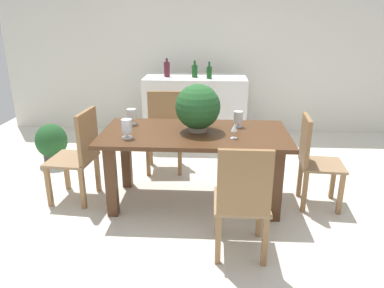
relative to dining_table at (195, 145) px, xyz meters
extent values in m
plane|color=silver|center=(0.00, -0.04, -0.63)|extent=(7.04, 7.04, 0.00)
cube|color=silver|center=(0.00, 2.56, 0.67)|extent=(6.40, 0.10, 2.60)
cube|color=#4C2D19|center=(0.00, 0.00, 0.11)|extent=(1.83, 0.92, 0.04)
cube|color=#4C2D19|center=(-0.78, -0.32, -0.27)|extent=(0.10, 0.10, 0.72)
cube|color=#4C2D19|center=(0.78, -0.32, -0.27)|extent=(0.10, 0.10, 0.72)
cube|color=#4C2D19|center=(-0.78, 0.32, -0.27)|extent=(0.10, 0.10, 0.72)
cube|color=#4C2D19|center=(0.78, 0.32, -0.27)|extent=(0.10, 0.10, 0.72)
cube|color=olive|center=(0.59, -0.61, -0.41)|extent=(0.04, 0.04, 0.43)
cube|color=olive|center=(0.23, -0.61, -0.41)|extent=(0.04, 0.04, 0.43)
cube|color=olive|center=(0.59, -1.01, -0.41)|extent=(0.04, 0.04, 0.43)
cube|color=olive|center=(0.23, -1.01, -0.41)|extent=(0.04, 0.04, 0.43)
cube|color=#987855|center=(0.41, -0.81, -0.18)|extent=(0.44, 0.47, 0.03)
cube|color=olive|center=(0.41, -1.02, 0.08)|extent=(0.40, 0.04, 0.51)
cube|color=olive|center=(1.42, -0.18, -0.41)|extent=(0.05, 0.05, 0.43)
cube|color=olive|center=(1.45, 0.15, -0.41)|extent=(0.05, 0.05, 0.43)
cube|color=olive|center=(1.08, -0.15, -0.41)|extent=(0.05, 0.05, 0.43)
cube|color=olive|center=(1.11, 0.18, -0.41)|extent=(0.05, 0.05, 0.43)
cube|color=#987855|center=(1.27, 0.00, -0.18)|extent=(0.44, 0.44, 0.03)
cube|color=olive|center=(1.08, 0.01, 0.06)|extent=(0.07, 0.38, 0.47)
cube|color=olive|center=(-1.43, 0.21, -0.41)|extent=(0.05, 0.05, 0.43)
cube|color=olive|center=(-1.46, -0.18, -0.41)|extent=(0.05, 0.05, 0.43)
cube|color=olive|center=(-1.07, 0.18, -0.41)|extent=(0.05, 0.05, 0.43)
cube|color=olive|center=(-1.10, -0.21, -0.41)|extent=(0.05, 0.05, 0.43)
cube|color=#987855|center=(-1.27, 0.00, -0.18)|extent=(0.47, 0.50, 0.03)
cube|color=olive|center=(-1.07, -0.02, 0.08)|extent=(0.08, 0.43, 0.51)
cube|color=olive|center=(-0.59, 0.62, -0.41)|extent=(0.05, 0.05, 0.43)
cube|color=olive|center=(-0.21, 0.65, -0.41)|extent=(0.05, 0.05, 0.43)
cube|color=olive|center=(-0.61, 0.97, -0.41)|extent=(0.05, 0.05, 0.43)
cube|color=olive|center=(-0.24, 1.00, -0.41)|extent=(0.05, 0.05, 0.43)
cube|color=#987855|center=(-0.41, 0.81, -0.18)|extent=(0.48, 0.45, 0.03)
cube|color=olive|center=(-0.43, 1.00, 0.08)|extent=(0.42, 0.07, 0.50)
cylinder|color=gray|center=(0.03, 0.03, 0.17)|extent=(0.17, 0.17, 0.08)
sphere|color=#235628|center=(0.03, 0.03, 0.38)|extent=(0.44, 0.44, 0.44)
sphere|color=#DB9EB2|center=(0.15, -0.10, 0.40)|extent=(0.04, 0.04, 0.04)
sphere|color=#DB9EB2|center=(-0.10, 0.00, 0.41)|extent=(0.06, 0.06, 0.06)
sphere|color=#DB9EB2|center=(0.05, 0.22, 0.34)|extent=(0.05, 0.05, 0.05)
cylinder|color=silver|center=(-0.67, 0.23, 0.14)|extent=(0.08, 0.08, 0.01)
cylinder|color=silver|center=(-0.67, 0.23, 0.17)|extent=(0.03, 0.03, 0.05)
cylinder|color=silver|center=(-0.67, 0.23, 0.25)|extent=(0.10, 0.10, 0.10)
cylinder|color=silver|center=(-0.62, -0.22, 0.14)|extent=(0.10, 0.10, 0.01)
cylinder|color=silver|center=(-0.62, -0.22, 0.16)|extent=(0.02, 0.02, 0.04)
cylinder|color=silver|center=(-0.62, -0.22, 0.25)|extent=(0.10, 0.10, 0.13)
cylinder|color=silver|center=(0.43, 0.20, 0.14)|extent=(0.09, 0.09, 0.01)
cylinder|color=silver|center=(0.43, 0.20, 0.16)|extent=(0.02, 0.02, 0.03)
cylinder|color=silver|center=(0.43, 0.20, 0.24)|extent=(0.09, 0.09, 0.12)
cylinder|color=silver|center=(0.37, -0.17, 0.14)|extent=(0.06, 0.06, 0.00)
cylinder|color=silver|center=(0.37, -0.17, 0.17)|extent=(0.01, 0.01, 0.07)
cone|color=silver|center=(0.37, -0.17, 0.24)|extent=(0.06, 0.06, 0.07)
cube|color=silver|center=(-0.08, 1.84, -0.13)|extent=(1.45, 0.66, 1.00)
cylinder|color=#511E28|center=(-0.49, 1.82, 0.47)|extent=(0.08, 0.08, 0.21)
cylinder|color=#511E28|center=(-0.49, 1.82, 0.60)|extent=(0.03, 0.03, 0.05)
cylinder|color=#194C1E|center=(-0.09, 1.80, 0.45)|extent=(0.08, 0.08, 0.17)
cylinder|color=#194C1E|center=(-0.09, 1.80, 0.57)|extent=(0.03, 0.03, 0.06)
cylinder|color=#194C1E|center=(0.12, 1.69, 0.45)|extent=(0.07, 0.07, 0.16)
cylinder|color=#194C1E|center=(0.12, 1.69, 0.57)|extent=(0.03, 0.03, 0.07)
cylinder|color=#423D38|center=(-1.88, 0.91, -0.55)|extent=(0.24, 0.24, 0.16)
ellipsoid|color=#235628|center=(-1.88, 0.91, -0.31)|extent=(0.40, 0.40, 0.44)
camera|label=1|loc=(0.17, -3.45, 1.25)|focal=34.63mm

